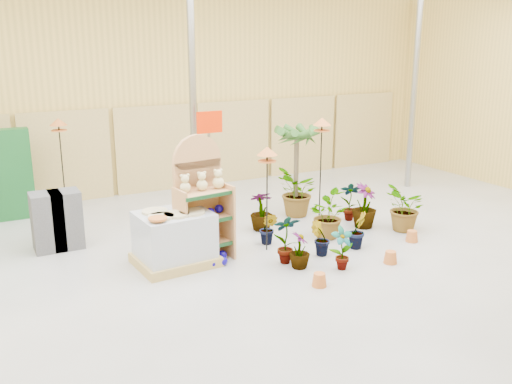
% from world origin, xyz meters
% --- Properties ---
extents(room, '(15.20, 12.10, 4.70)m').
position_xyz_m(room, '(0.00, 0.91, 2.21)').
color(room, gray).
rests_on(room, ground).
extents(display_shelf, '(0.91, 0.63, 2.03)m').
position_xyz_m(display_shelf, '(-0.68, 1.58, 0.93)').
color(display_shelf, '#B57D4C').
rests_on(display_shelf, ground).
extents(teddy_bears, '(0.75, 0.19, 0.31)m').
position_xyz_m(teddy_bears, '(-0.66, 1.48, 1.28)').
color(teddy_bears, beige).
rests_on(teddy_bears, display_shelf).
extents(gazing_balls_shelf, '(0.75, 0.25, 0.14)m').
position_xyz_m(gazing_balls_shelf, '(-0.68, 1.46, 0.80)').
color(gazing_balls_shelf, '#0D0587').
rests_on(gazing_balls_shelf, display_shelf).
extents(gazing_balls_floor, '(0.63, 0.39, 0.15)m').
position_xyz_m(gazing_balls_floor, '(-0.67, 1.18, 0.07)').
color(gazing_balls_floor, '#0D0587').
rests_on(gazing_balls_floor, ground).
extents(pallet_stack, '(1.28, 1.09, 0.90)m').
position_xyz_m(pallet_stack, '(-1.18, 1.46, 0.43)').
color(pallet_stack, tan).
rests_on(pallet_stack, ground).
extents(charcoal_planters, '(0.80, 0.50, 1.00)m').
position_xyz_m(charcoal_planters, '(-2.70, 3.06, 0.50)').
color(charcoal_planters, '#39393D').
rests_on(charcoal_planters, ground).
extents(offer_sign, '(0.50, 0.08, 2.20)m').
position_xyz_m(offer_sign, '(0.10, 2.98, 1.57)').
color(offer_sign, gray).
rests_on(offer_sign, ground).
extents(bird_table_front, '(0.34, 0.34, 1.79)m').
position_xyz_m(bird_table_front, '(0.42, 1.33, 1.66)').
color(bird_table_front, black).
rests_on(bird_table_front, ground).
extents(bird_table_right, '(0.34, 0.34, 2.07)m').
position_xyz_m(bird_table_right, '(1.99, 2.08, 1.92)').
color(bird_table_right, black).
rests_on(bird_table_right, ground).
extents(bird_table_back, '(0.34, 0.34, 1.98)m').
position_xyz_m(bird_table_back, '(-2.26, 4.92, 1.84)').
color(bird_table_back, black).
rests_on(bird_table_back, ground).
extents(palm, '(0.70, 0.70, 1.90)m').
position_xyz_m(palm, '(1.96, 2.92, 1.63)').
color(palm, brown).
rests_on(palm, ground).
extents(potted_plant_0, '(0.49, 0.39, 0.82)m').
position_xyz_m(potted_plant_0, '(0.42, 0.70, 0.41)').
color(potted_plant_0, '#2A571E').
rests_on(potted_plant_0, ground).
extents(potted_plant_1, '(0.39, 0.36, 0.59)m').
position_xyz_m(potted_plant_1, '(1.08, 0.71, 0.29)').
color(potted_plant_1, '#2A571E').
rests_on(potted_plant_1, ground).
extents(potted_plant_2, '(0.83, 0.91, 0.85)m').
position_xyz_m(potted_plant_2, '(1.67, 1.40, 0.43)').
color(potted_plant_2, '#2A571E').
rests_on(potted_plant_2, ground).
extents(potted_plant_3, '(0.65, 0.65, 0.85)m').
position_xyz_m(potted_plant_3, '(2.64, 1.53, 0.42)').
color(potted_plant_3, '#2A571E').
rests_on(potted_plant_3, ground).
extents(potted_plant_4, '(0.50, 0.46, 0.79)m').
position_xyz_m(potted_plant_4, '(2.66, 2.01, 0.39)').
color(potted_plant_4, '#2A571E').
rests_on(potted_plant_4, ground).
extents(potted_plant_5, '(0.41, 0.41, 0.58)m').
position_xyz_m(potted_plant_5, '(0.58, 1.57, 0.29)').
color(potted_plant_5, '#2A571E').
rests_on(potted_plant_5, ground).
extents(potted_plant_6, '(1.04, 1.12, 1.01)m').
position_xyz_m(potted_plant_6, '(1.88, 2.70, 0.50)').
color(potted_plant_6, '#2A571E').
rests_on(potted_plant_6, ground).
extents(potted_plant_7, '(0.43, 0.43, 0.58)m').
position_xyz_m(potted_plant_7, '(0.51, 0.42, 0.29)').
color(potted_plant_7, '#2A571E').
rests_on(potted_plant_7, ground).
extents(potted_plant_8, '(0.39, 0.29, 0.69)m').
position_xyz_m(potted_plant_8, '(1.05, 0.06, 0.35)').
color(potted_plant_8, '#2A571E').
rests_on(potted_plant_8, ground).
extents(potted_plant_9, '(0.45, 0.42, 0.64)m').
position_xyz_m(potted_plant_9, '(1.84, 0.71, 0.32)').
color(potted_plant_9, '#2A571E').
rests_on(potted_plant_9, ground).
extents(potted_plant_10, '(1.00, 1.04, 0.90)m').
position_xyz_m(potted_plant_10, '(3.17, 0.99, 0.45)').
color(potted_plant_10, '#2A571E').
rests_on(potted_plant_10, ground).
extents(potted_plant_11, '(0.52, 0.52, 0.75)m').
position_xyz_m(potted_plant_11, '(0.83, 2.29, 0.38)').
color(potted_plant_11, '#2A571E').
rests_on(potted_plant_11, ground).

